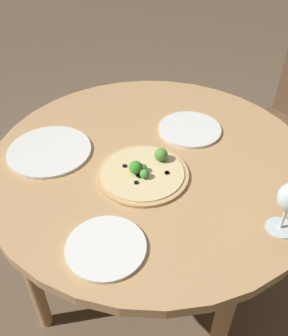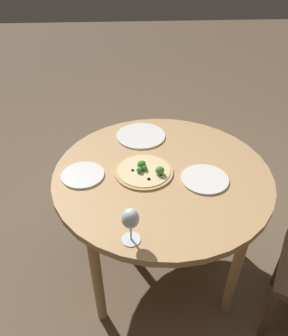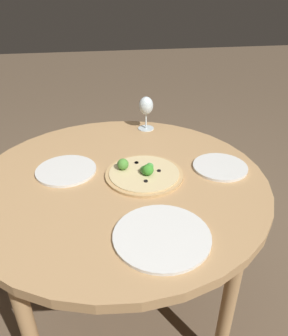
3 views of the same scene
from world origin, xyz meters
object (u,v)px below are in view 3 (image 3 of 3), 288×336
plate_near (66,170)px  plate_side (162,236)px  pizza (143,172)px  wine_glass (146,107)px  plate_far (220,167)px

plate_near → plate_side: 0.50m
plate_side → pizza: bearing=-89.8°
plate_near → plate_side: bearing=124.8°
pizza → wine_glass: bearing=-100.7°
pizza → plate_far: size_ratio=1.39×
plate_near → wine_glass: bearing=-136.3°
wine_glass → plate_side: 0.76m
wine_glass → plate_far: bearing=118.4°
plate_near → plate_far: bearing=173.6°
pizza → plate_near: 0.29m
pizza → plate_far: 0.30m
wine_glass → plate_near: bearing=43.7°
plate_near → plate_far: same height
pizza → plate_near: size_ratio=1.27×
plate_far → plate_side: 0.45m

